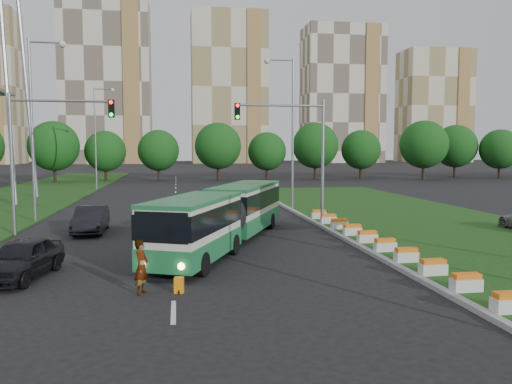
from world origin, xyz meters
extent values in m
plane|color=black|center=(0.00, 0.00, 0.00)|extent=(360.00, 360.00, 0.00)
cube|color=#164112|center=(13.00, 8.00, 0.07)|extent=(14.00, 60.00, 0.15)
cube|color=#979797|center=(6.05, 8.00, 0.09)|extent=(0.30, 60.00, 0.18)
cube|color=#164112|center=(-18.00, 25.00, 0.05)|extent=(12.00, 110.00, 0.10)
cylinder|color=gray|center=(6.40, 10.00, 4.00)|extent=(0.20, 0.20, 8.00)
cylinder|color=gray|center=(3.65, 10.00, 7.60)|extent=(5.50, 0.14, 0.14)
cube|color=black|center=(0.90, 10.00, 7.20)|extent=(0.32, 0.32, 1.00)
cylinder|color=gray|center=(-12.00, 9.00, 4.00)|extent=(0.20, 0.20, 8.00)
cylinder|color=gray|center=(-9.25, 9.00, 7.60)|extent=(5.50, 0.14, 0.14)
cube|color=black|center=(-6.50, 9.00, 7.20)|extent=(0.32, 0.32, 1.00)
cube|color=beige|center=(-25.00, 150.00, 26.00)|extent=(28.00, 15.00, 52.00)
cube|color=beige|center=(15.00, 150.00, 25.00)|extent=(25.00, 15.00, 50.00)
cube|color=beige|center=(55.00, 150.00, 23.50)|extent=(27.00, 15.00, 47.00)
cube|color=beige|center=(90.00, 150.00, 20.00)|extent=(24.00, 14.00, 40.00)
cube|color=beige|center=(-0.69, -0.16, 1.60)|extent=(2.28, 6.30, 2.46)
cube|color=beige|center=(-0.69, 7.92, 1.60)|extent=(2.28, 7.67, 2.46)
cylinder|color=black|center=(-0.69, 3.54, 1.55)|extent=(2.28, 1.14, 2.28)
cube|color=#1E6C3B|center=(-0.69, -0.16, 0.78)|extent=(2.35, 6.34, 0.87)
cube|color=#1E6C3B|center=(-0.69, 7.92, 0.78)|extent=(2.35, 7.71, 0.87)
cube|color=black|center=(-0.69, -0.16, 2.01)|extent=(2.35, 6.34, 0.96)
cube|color=black|center=(-0.69, 7.92, 2.01)|extent=(2.35, 7.71, 0.96)
imported|color=black|center=(-8.69, -1.10, 0.76)|extent=(2.59, 4.72, 1.52)
imported|color=black|center=(-7.86, 9.23, 0.77)|extent=(1.71, 4.71, 1.54)
imported|color=gray|center=(-4.06, -3.89, 0.93)|extent=(0.63, 0.78, 1.85)
cube|color=orange|center=(-2.82, -3.99, 0.27)|extent=(0.31, 0.27, 0.54)
cylinder|color=black|center=(-2.82, -4.12, 0.06)|extent=(0.04, 0.13, 0.13)
camera|label=1|loc=(-2.84, -20.87, 4.92)|focal=35.00mm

